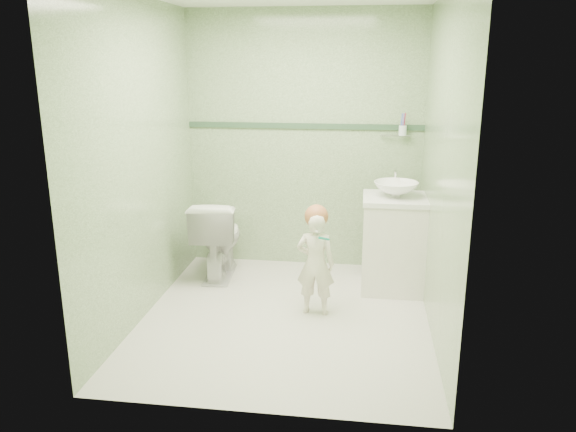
# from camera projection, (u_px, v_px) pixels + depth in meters

# --- Properties ---
(ground) EXTENTS (2.50, 2.50, 0.00)m
(ground) POSITION_uv_depth(u_px,v_px,m) (285.00, 317.00, 4.40)
(ground) COLOR silver
(ground) RESTS_ON ground
(room_shell) EXTENTS (2.50, 2.54, 2.40)m
(room_shell) POSITION_uv_depth(u_px,v_px,m) (285.00, 166.00, 4.08)
(room_shell) COLOR gray
(room_shell) RESTS_ON ground
(trim_stripe) EXTENTS (2.20, 0.02, 0.05)m
(trim_stripe) POSITION_uv_depth(u_px,v_px,m) (304.00, 126.00, 5.22)
(trim_stripe) COLOR #304E36
(trim_stripe) RESTS_ON room_shell
(vanity) EXTENTS (0.52, 0.50, 0.80)m
(vanity) POSITION_uv_depth(u_px,v_px,m) (393.00, 245.00, 4.85)
(vanity) COLOR silver
(vanity) RESTS_ON ground
(counter) EXTENTS (0.54, 0.52, 0.04)m
(counter) POSITION_uv_depth(u_px,v_px,m) (395.00, 199.00, 4.74)
(counter) COLOR white
(counter) RESTS_ON vanity
(basin) EXTENTS (0.37, 0.37, 0.13)m
(basin) POSITION_uv_depth(u_px,v_px,m) (396.00, 189.00, 4.72)
(basin) COLOR white
(basin) RESTS_ON counter
(faucet) EXTENTS (0.03, 0.13, 0.18)m
(faucet) POSITION_uv_depth(u_px,v_px,m) (395.00, 176.00, 4.87)
(faucet) COLOR silver
(faucet) RESTS_ON counter
(cup_holder) EXTENTS (0.26, 0.07, 0.21)m
(cup_holder) POSITION_uv_depth(u_px,v_px,m) (402.00, 130.00, 5.05)
(cup_holder) COLOR silver
(cup_holder) RESTS_ON room_shell
(toilet) EXTENTS (0.46, 0.75, 0.73)m
(toilet) POSITION_uv_depth(u_px,v_px,m) (218.00, 238.00, 5.16)
(toilet) COLOR white
(toilet) RESTS_ON ground
(toddler) EXTENTS (0.31, 0.21, 0.82)m
(toddler) POSITION_uv_depth(u_px,v_px,m) (315.00, 264.00, 4.37)
(toddler) COLOR #F0E5D0
(toddler) RESTS_ON ground
(hair_cap) EXTENTS (0.18, 0.18, 0.18)m
(hair_cap) POSITION_uv_depth(u_px,v_px,m) (316.00, 216.00, 4.29)
(hair_cap) COLOR #B1673C
(hair_cap) RESTS_ON toddler
(teal_toothbrush) EXTENTS (0.11, 0.13, 0.08)m
(teal_toothbrush) POSITION_uv_depth(u_px,v_px,m) (323.00, 238.00, 4.17)
(teal_toothbrush) COLOR #0E8C78
(teal_toothbrush) RESTS_ON toddler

